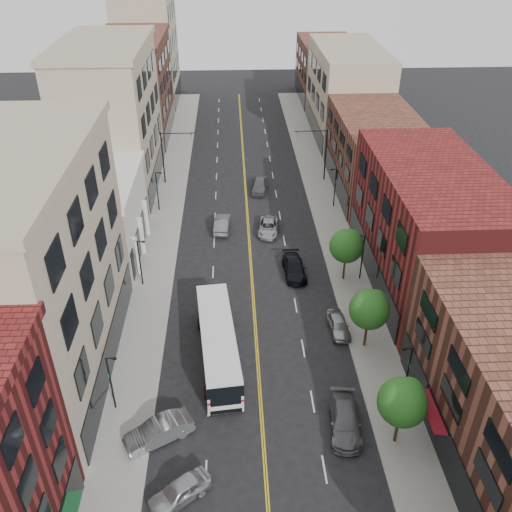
{
  "coord_description": "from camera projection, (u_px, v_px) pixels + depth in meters",
  "views": [
    {
      "loc": [
        -1.71,
        -20.73,
        31.96
      ],
      "look_at": [
        0.26,
        21.13,
        5.0
      ],
      "focal_mm": 38.0,
      "sensor_mm": 36.0,
      "label": 1
    }
  ],
  "objects": [
    {
      "name": "bldg_l_white",
      "position": [
        91.0,
        218.0,
        57.98
      ],
      "size": [
        10.0,
        14.0,
        8.0
      ],
      "primitive_type": "cube",
      "color": "silver",
      "rests_on": "ground"
    },
    {
      "name": "car_lane_a",
      "position": [
        294.0,
        268.0,
        55.77
      ],
      "size": [
        2.39,
        5.29,
        1.51
      ],
      "primitive_type": "imported",
      "rotation": [
        0.0,
        0.0,
        0.05
      ],
      "color": "black",
      "rests_on": "ground"
    },
    {
      "name": "lamp_l_2",
      "position": [
        140.0,
        260.0,
        52.9
      ],
      "size": [
        0.81,
        0.55,
        5.05
      ],
      "color": "black",
      "rests_on": "sidewalk_left"
    },
    {
      "name": "signal_mast_right",
      "position": [
        321.0,
        149.0,
        72.99
      ],
      "size": [
        4.49,
        0.18,
        7.2
      ],
      "color": "black",
      "rests_on": "sidewalk_right"
    },
    {
      "name": "tree_r_3",
      "position": [
        347.0,
        245.0,
        53.13
      ],
      "size": [
        3.4,
        3.4,
        5.59
      ],
      "color": "black",
      "rests_on": "sidewalk_right"
    },
    {
      "name": "ground",
      "position": [
        267.0,
        499.0,
        34.77
      ],
      "size": [
        220.0,
        220.0,
        0.0
      ],
      "primitive_type": "plane",
      "color": "black",
      "rests_on": "ground"
    },
    {
      "name": "bldg_r_far_b",
      "position": [
        347.0,
        92.0,
        87.11
      ],
      "size": [
        10.0,
        22.0,
        14.0
      ],
      "primitive_type": "cube",
      "color": "tan",
      "rests_on": "ground"
    },
    {
      "name": "bldg_l_far_a",
      "position": [
        112.0,
        120.0,
        69.56
      ],
      "size": [
        10.0,
        20.0,
        18.0
      ],
      "primitive_type": "cube",
      "color": "tan",
      "rests_on": "ground"
    },
    {
      "name": "bldg_l_tanoffice",
      "position": [
        29.0,
        276.0,
        40.15
      ],
      "size": [
        10.0,
        22.0,
        18.0
      ],
      "primitive_type": "cube",
      "color": "tan",
      "rests_on": "ground"
    },
    {
      "name": "car_lane_b",
      "position": [
        268.0,
        227.0,
        63.06
      ],
      "size": [
        2.83,
        5.13,
        1.36
      ],
      "primitive_type": "imported",
      "rotation": [
        0.0,
        0.0,
        -0.12
      ],
      "color": "#989A9F",
      "rests_on": "ground"
    },
    {
      "name": "lamp_l_1",
      "position": [
        111.0,
        380.0,
        39.46
      ],
      "size": [
        0.81,
        0.55,
        5.05
      ],
      "color": "black",
      "rests_on": "sidewalk_left"
    },
    {
      "name": "car_parked_far",
      "position": [
        339.0,
        325.0,
        48.23
      ],
      "size": [
        1.89,
        4.16,
        1.38
      ],
      "primitive_type": "imported",
      "rotation": [
        0.0,
        0.0,
        0.06
      ],
      "color": "#9EA2A5",
      "rests_on": "ground"
    },
    {
      "name": "city_bus",
      "position": [
        218.0,
        342.0,
        44.64
      ],
      "size": [
        4.0,
        12.69,
        3.21
      ],
      "rotation": [
        0.0,
        0.0,
        0.1
      ],
      "color": "silver",
      "rests_on": "ground"
    },
    {
      "name": "tree_r_1",
      "position": [
        404.0,
        401.0,
        36.33
      ],
      "size": [
        3.4,
        3.4,
        5.59
      ],
      "color": "black",
      "rests_on": "sidewalk_right"
    },
    {
      "name": "tree_r_2",
      "position": [
        370.0,
        308.0,
        44.73
      ],
      "size": [
        3.4,
        3.4,
        5.59
      ],
      "color": "black",
      "rests_on": "sidewalk_right"
    },
    {
      "name": "bldg_r_mid",
      "position": [
        427.0,
        227.0,
        52.36
      ],
      "size": [
        10.0,
        22.0,
        12.0
      ],
      "primitive_type": "cube",
      "color": "#581717",
      "rests_on": "ground"
    },
    {
      "name": "lamp_r_2",
      "position": [
        362.0,
        255.0,
        53.76
      ],
      "size": [
        0.81,
        0.55,
        5.05
      ],
      "color": "black",
      "rests_on": "sidewalk_right"
    },
    {
      "name": "car_lane_c",
      "position": [
        259.0,
        185.0,
        72.26
      ],
      "size": [
        2.6,
        5.06,
        1.65
      ],
      "primitive_type": "imported",
      "rotation": [
        0.0,
        0.0,
        -0.14
      ],
      "color": "#515056",
      "rests_on": "ground"
    },
    {
      "name": "bldg_l_far_b",
      "position": [
        135.0,
        89.0,
        87.17
      ],
      "size": [
        10.0,
        20.0,
        15.0
      ],
      "primitive_type": "cube",
      "color": "brown",
      "rests_on": "ground"
    },
    {
      "name": "bldg_r_far_c",
      "position": [
        327.0,
        71.0,
        104.72
      ],
      "size": [
        10.0,
        18.0,
        11.0
      ],
      "primitive_type": "cube",
      "color": "brown",
      "rests_on": "ground"
    },
    {
      "name": "bldg_r_far_a",
      "position": [
        376.0,
        154.0,
        70.55
      ],
      "size": [
        10.0,
        20.0,
        10.0
      ],
      "primitive_type": "cube",
      "color": "brown",
      "rests_on": "ground"
    },
    {
      "name": "lamp_l_3",
      "position": [
        158.0,
        189.0,
        66.34
      ],
      "size": [
        0.81,
        0.55,
        5.05
      ],
      "color": "black",
      "rests_on": "sidewalk_left"
    },
    {
      "name": "car_parked_mid",
      "position": [
        345.0,
        421.0,
        39.12
      ],
      "size": [
        2.66,
        5.5,
        1.54
      ],
      "primitive_type": "imported",
      "rotation": [
        0.0,
        0.0,
        -0.1
      ],
      "color": "#525157",
      "rests_on": "ground"
    },
    {
      "name": "bldg_l_far_c",
      "position": [
        147.0,
        48.0,
        100.94
      ],
      "size": [
        10.0,
        16.0,
        20.0
      ],
      "primitive_type": "cube",
      "color": "tan",
      "rests_on": "ground"
    },
    {
      "name": "car_angle_a",
      "position": [
        179.0,
        491.0,
        34.42
      ],
      "size": [
        4.48,
        3.91,
        1.46
      ],
      "primitive_type": "imported",
      "rotation": [
        0.0,
        0.0,
        -0.94
      ],
      "color": "#ABADB3",
      "rests_on": "ground"
    },
    {
      "name": "sidewalk_left",
      "position": [
        164.0,
        230.0,
        63.74
      ],
      "size": [
        4.0,
        110.0,
        0.15
      ],
      "primitive_type": "cube",
      "color": "gray",
      "rests_on": "ground"
    },
    {
      "name": "car_angle_b",
      "position": [
        159.0,
        431.0,
        38.27
      ],
      "size": [
        5.17,
        3.86,
        1.63
      ],
      "primitive_type": "imported",
      "rotation": [
        0.0,
        0.0,
        -1.08
      ],
      "color": "#9B9DA2",
      "rests_on": "ground"
    },
    {
      "name": "lamp_r_1",
      "position": [
        407.0,
        370.0,
        40.32
      ],
      "size": [
        0.81,
        0.55,
        5.05
      ],
      "color": "black",
      "rests_on": "sidewalk_right"
    },
    {
      "name": "car_lane_behind",
      "position": [
        222.0,
        224.0,
        63.53
      ],
      "size": [
        2.02,
        4.85,
        1.56
      ],
      "primitive_type": "imported",
      "rotation": [
        0.0,
        0.0,
        3.06
      ],
      "color": "#56575C",
      "rests_on": "ground"
    },
    {
      "name": "sidewalk_right",
      "position": [
        332.0,
        226.0,
        64.53
      ],
      "size": [
        4.0,
        110.0,
        0.15
      ],
      "primitive_type": "cube",
      "color": "gray",
      "rests_on": "ground"
    },
    {
      "name": "lamp_r_3",
      "position": [
        335.0,
        186.0,
        67.2
      ],
      "size": [
        0.81,
        0.55,
        5.05
      ],
      "color": "black",
      "rests_on": "sidewalk_right"
    },
    {
      "name": "signal_mast_left",
      "position": [
        168.0,
        152.0,
        72.18
      ],
      "size": [
        4.49,
        0.18,
        7.2
      ],
      "color": "black",
      "rests_on": "sidewalk_left"
    }
  ]
}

